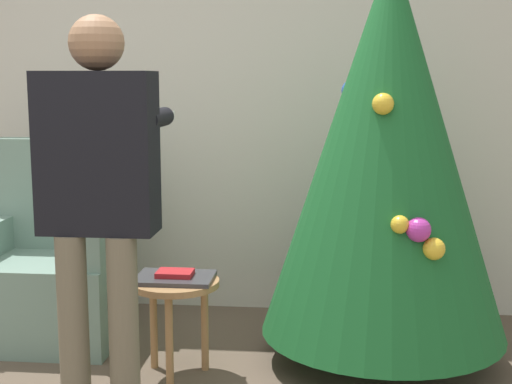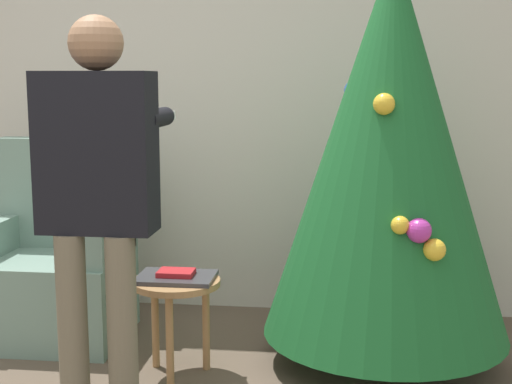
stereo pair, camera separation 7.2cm
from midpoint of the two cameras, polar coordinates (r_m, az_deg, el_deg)
name	(u,v)px [view 2 (the right image)]	position (r m, az deg, el deg)	size (l,w,h in m)	color
wall_back	(190,86)	(4.32, -4.84, 8.43)	(8.00, 0.06, 2.70)	beige
christmas_tree	(389,146)	(3.45, 11.18, 3.61)	(1.19, 1.19, 2.00)	brown
armchair	(56,270)	(4.04, -15.19, -6.03)	(0.76, 0.63, 1.07)	gray
person_standing	(97,184)	(2.86, -11.87, 0.64)	(0.47, 0.57, 1.64)	#6B604C
side_stool	(176,294)	(3.40, -5.77, -8.15)	(0.41, 0.41, 0.47)	#A37547
laptop	(176,277)	(3.37, -5.80, -6.81)	(0.36, 0.26, 0.02)	#38383D
book	(176,273)	(3.37, -5.80, -6.45)	(0.17, 0.12, 0.02)	#B21E23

